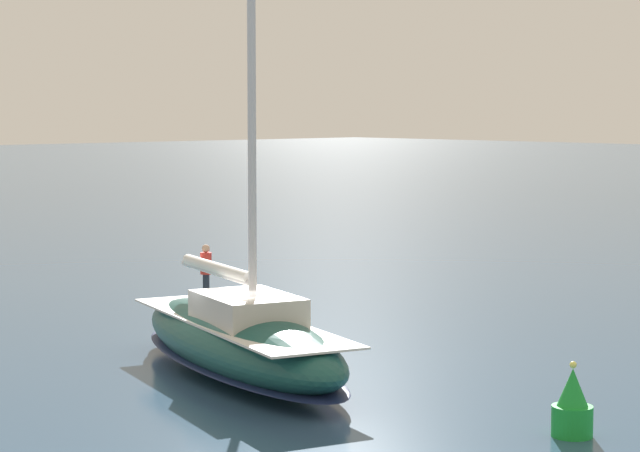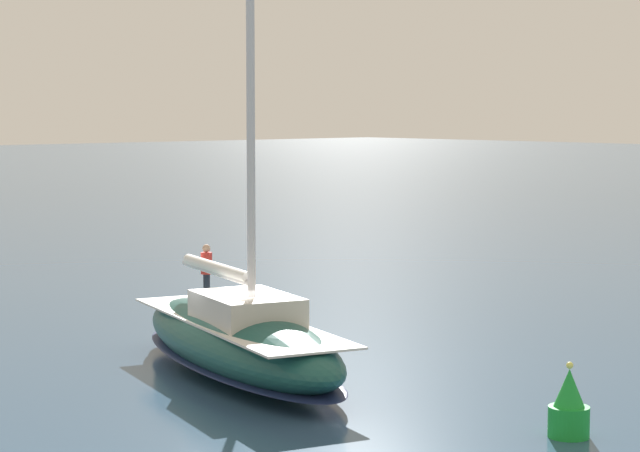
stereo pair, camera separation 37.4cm
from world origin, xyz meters
The scene contains 3 objects.
ground_plane centered at (0.00, 0.00, 0.00)m, with size 400.00×400.00×0.00m, color #2D4C6B.
sailboat_main centered at (0.03, -0.01, 1.06)m, with size 11.84×6.16×15.65m.
channel_buoy centered at (9.97, 1.48, 0.67)m, with size 0.93×0.93×1.71m.
Camera 1 is at (26.23, -21.23, 7.33)m, focal length 70.00 mm.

